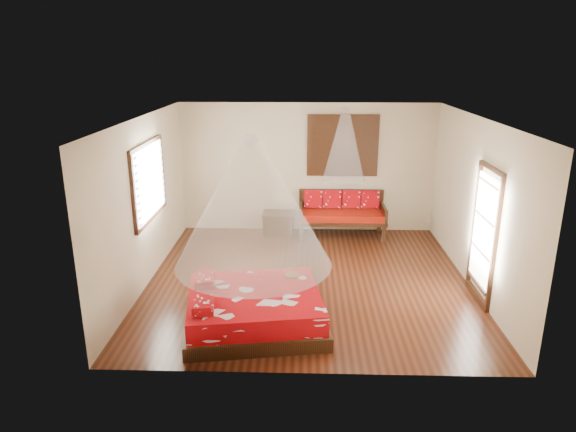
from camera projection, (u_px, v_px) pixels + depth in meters
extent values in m
cube|color=#32150B|center=(308.00, 280.00, 8.94)|extent=(5.50, 5.50, 0.02)
cube|color=white|center=(310.00, 117.00, 8.10)|extent=(5.50, 5.50, 0.02)
cube|color=beige|center=(144.00, 201.00, 8.60)|extent=(0.02, 5.50, 2.80)
cube|color=beige|center=(476.00, 204.00, 8.44)|extent=(0.02, 5.50, 2.80)
cube|color=beige|center=(308.00, 168.00, 11.15)|extent=(5.50, 0.02, 2.80)
cube|color=beige|center=(311.00, 269.00, 5.89)|extent=(5.50, 0.02, 2.80)
cube|color=black|center=(255.00, 318.00, 7.44)|extent=(2.20, 2.05, 0.20)
cube|color=#A3050B|center=(255.00, 303.00, 7.37)|extent=(2.09, 1.93, 0.30)
cube|color=#A3050B|center=(203.00, 304.00, 6.87)|extent=(0.35, 0.55, 0.13)
cube|color=#A3050B|center=(205.00, 281.00, 7.57)|extent=(0.35, 0.55, 0.13)
cube|color=black|center=(302.00, 232.00, 10.74)|extent=(0.08, 0.08, 0.42)
cube|color=black|center=(384.00, 233.00, 10.69)|extent=(0.08, 0.08, 0.42)
cube|color=black|center=(302.00, 221.00, 11.41)|extent=(0.08, 0.08, 0.42)
cube|color=black|center=(379.00, 222.00, 11.36)|extent=(0.08, 0.08, 0.42)
cube|color=black|center=(342.00, 219.00, 11.00)|extent=(1.84, 0.82, 0.08)
cube|color=#931305|center=(342.00, 214.00, 10.96)|extent=(1.78, 0.76, 0.14)
cube|color=black|center=(341.00, 202.00, 11.26)|extent=(1.84, 0.06, 0.55)
cube|color=black|center=(301.00, 212.00, 10.98)|extent=(0.06, 0.82, 0.30)
cube|color=black|center=(384.00, 213.00, 10.92)|extent=(0.06, 0.82, 0.30)
cube|color=#A3050B|center=(313.00, 199.00, 11.14)|extent=(0.39, 0.20, 0.41)
cube|color=#A3050B|center=(332.00, 199.00, 11.13)|extent=(0.39, 0.20, 0.41)
cube|color=#A3050B|center=(351.00, 199.00, 11.12)|extent=(0.39, 0.20, 0.41)
cube|color=#A3050B|center=(370.00, 200.00, 11.11)|extent=(0.39, 0.20, 0.41)
cube|color=black|center=(278.00, 224.00, 11.23)|extent=(0.66, 0.48, 0.42)
cube|color=black|center=(278.00, 214.00, 11.16)|extent=(0.70, 0.52, 0.05)
cube|color=black|center=(343.00, 146.00, 10.94)|extent=(1.52, 0.06, 1.32)
cube|color=black|center=(343.00, 146.00, 10.93)|extent=(1.35, 0.04, 1.10)
cube|color=black|center=(149.00, 181.00, 8.70)|extent=(0.08, 1.74, 1.34)
cube|color=white|center=(151.00, 181.00, 8.70)|extent=(0.04, 1.54, 1.10)
cube|color=black|center=(484.00, 237.00, 7.97)|extent=(0.08, 1.02, 2.16)
cube|color=white|center=(483.00, 230.00, 7.95)|extent=(0.03, 0.82, 1.70)
cylinder|color=brown|center=(292.00, 275.00, 7.88)|extent=(0.23, 0.23, 0.03)
cone|color=white|center=(252.00, 202.00, 6.92)|extent=(2.18, 2.18, 1.80)
cone|color=white|center=(345.00, 145.00, 10.46)|extent=(0.88, 0.88, 1.50)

